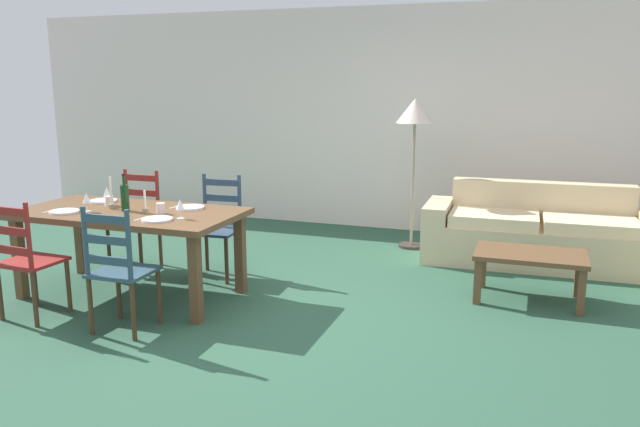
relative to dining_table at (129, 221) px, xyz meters
name	(u,v)px	position (x,y,z in m)	size (l,w,h in m)	color
ground_plane	(263,315)	(1.25, -0.03, -0.67)	(9.60, 9.60, 0.02)	#2A513C
wall_far	(371,120)	(1.25, 3.27, 0.69)	(9.60, 0.16, 2.70)	silver
dining_table	(129,221)	(0.00, 0.00, 0.00)	(1.90, 0.96, 0.75)	brown
dining_chair_near_left	(26,260)	(-0.43, -0.73, -0.19)	(0.44, 0.42, 0.96)	maroon
dining_chair_near_right	(119,270)	(0.42, -0.72, -0.19)	(0.43, 0.41, 0.96)	#2B4756
dining_chair_far_left	(137,220)	(-0.46, 0.74, -0.19)	(0.43, 0.41, 0.96)	maroon
dining_chair_far_right	(218,227)	(0.43, 0.75, -0.19)	(0.45, 0.43, 0.96)	#2C3F56
dinner_plate_near_left	(64,212)	(-0.45, -0.25, 0.10)	(0.24, 0.24, 0.02)	white
fork_near_left	(50,211)	(-0.60, -0.25, 0.09)	(0.02, 0.17, 0.01)	silver
dinner_plate_near_right	(157,219)	(0.45, -0.25, 0.10)	(0.24, 0.24, 0.02)	white
fork_near_right	(141,219)	(0.30, -0.25, 0.09)	(0.02, 0.17, 0.01)	silver
dinner_plate_far_left	(103,201)	(-0.45, 0.25, 0.10)	(0.24, 0.24, 0.02)	white
fork_far_left	(90,201)	(-0.60, 0.25, 0.09)	(0.02, 0.17, 0.01)	silver
dinner_plate_far_right	(190,207)	(0.45, 0.25, 0.10)	(0.24, 0.24, 0.02)	white
fork_far_right	(175,207)	(0.30, 0.25, 0.09)	(0.02, 0.17, 0.01)	silver
wine_bottle	(125,197)	(-0.02, -0.01, 0.20)	(0.07, 0.07, 0.32)	#143819
wine_glass_near_left	(87,199)	(-0.29, -0.15, 0.20)	(0.06, 0.06, 0.16)	white
wine_glass_near_right	(180,205)	(0.59, -0.13, 0.20)	(0.06, 0.06, 0.16)	white
wine_glass_far_left	(107,192)	(-0.33, 0.15, 0.20)	(0.06, 0.06, 0.16)	white
coffee_cup_primary	(161,208)	(0.33, -0.02, 0.13)	(0.07, 0.07, 0.09)	beige
coffee_cup_secondary	(109,201)	(-0.26, 0.10, 0.13)	(0.07, 0.07, 0.09)	beige
candle_tall	(111,200)	(-0.18, 0.02, 0.17)	(0.05, 0.05, 0.28)	#998C66
candle_short	(145,207)	(0.20, -0.04, 0.14)	(0.05, 0.05, 0.19)	#998C66
couch	(540,235)	(3.31, 2.21, -0.37)	(2.30, 0.86, 0.80)	beige
coffee_table	(530,260)	(3.24, 0.99, -0.31)	(0.90, 0.56, 0.42)	brown
standing_lamp	(415,120)	(1.96, 2.39, 0.75)	(0.40, 0.40, 1.64)	#332D28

